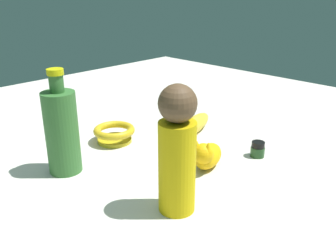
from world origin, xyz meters
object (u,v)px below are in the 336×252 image
at_px(cat_figurine, 207,155).
at_px(person_figure_adult, 177,151).
at_px(nail_polish_jar, 258,149).
at_px(bottle_tall, 62,131).
at_px(banana, 195,125).
at_px(bowl, 114,133).

height_order(cat_figurine, person_figure_adult, person_figure_adult).
bearing_deg(nail_polish_jar, cat_figurine, -20.68).
relative_size(person_figure_adult, nail_polish_jar, 6.33).
relative_size(bottle_tall, banana, 1.34).
xyz_separation_m(bottle_tall, cat_figurine, (-0.24, 0.23, -0.07)).
relative_size(person_figure_adult, bowl, 2.19).
distance_m(bottle_tall, nail_polish_jar, 0.49).
height_order(person_figure_adult, nail_polish_jar, person_figure_adult).
bearing_deg(person_figure_adult, banana, -144.64).
bearing_deg(nail_polish_jar, bottle_tall, -36.39).
xyz_separation_m(cat_figurine, banana, (-0.16, -0.17, -0.01)).
distance_m(bottle_tall, banana, 0.41).
relative_size(bottle_tall, nail_polish_jar, 6.13).
bearing_deg(bottle_tall, nail_polish_jar, 143.61).
bearing_deg(bowl, bottle_tall, 15.84).
bearing_deg(nail_polish_jar, banana, -93.40).
bearing_deg(bowl, cat_figurine, 101.40).
bearing_deg(banana, cat_figurine, -149.68).
height_order(cat_figurine, banana, cat_figurine).
bearing_deg(person_figure_adult, nail_polish_jar, -177.88).
distance_m(person_figure_adult, nail_polish_jar, 0.34).
xyz_separation_m(banana, nail_polish_jar, (0.01, 0.22, -0.00)).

